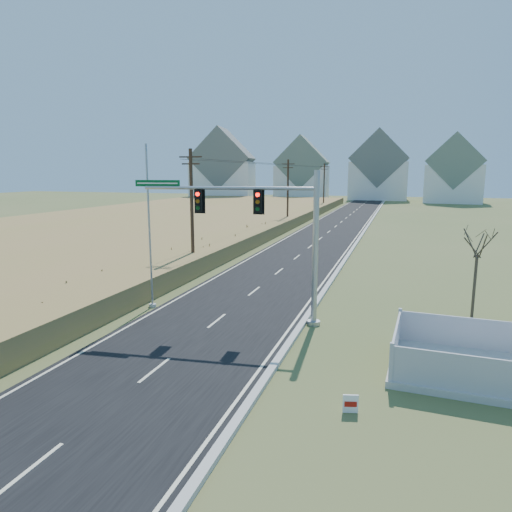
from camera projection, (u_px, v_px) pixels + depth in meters
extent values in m
plane|color=#4C5D2D|center=(180.00, 352.00, 18.81)|extent=(260.00, 260.00, 0.00)
cube|color=black|center=(340.00, 223.00, 65.65)|extent=(8.00, 180.00, 0.06)
cube|color=#B2AFA8|center=(369.00, 224.00, 64.39)|extent=(0.30, 180.00, 0.18)
cube|color=olive|center=(156.00, 221.00, 63.34)|extent=(38.00, 110.00, 1.30)
cylinder|color=#422D1E|center=(192.00, 210.00, 33.99)|extent=(0.26, 0.26, 9.00)
cube|color=#422D1E|center=(191.00, 157.00, 33.28)|extent=(1.80, 0.10, 0.10)
cube|color=#422D1E|center=(191.00, 164.00, 33.37)|extent=(1.40, 0.10, 0.10)
cylinder|color=#422D1E|center=(288.00, 193.00, 62.10)|extent=(0.26, 0.26, 9.00)
cube|color=#422D1E|center=(288.00, 164.00, 61.39)|extent=(1.80, 0.10, 0.10)
cube|color=#422D1E|center=(288.00, 168.00, 61.48)|extent=(1.40, 0.10, 0.10)
cylinder|color=#422D1E|center=(324.00, 187.00, 90.20)|extent=(0.26, 0.26, 9.00)
cube|color=#422D1E|center=(324.00, 167.00, 89.50)|extent=(1.80, 0.10, 0.10)
cube|color=#422D1E|center=(324.00, 169.00, 89.59)|extent=(1.40, 0.10, 0.10)
cube|color=white|center=(223.00, 181.00, 122.96)|extent=(17.38, 13.12, 10.00)
cube|color=slate|center=(223.00, 159.00, 121.89)|extent=(17.69, 13.38, 16.29)
cube|color=white|center=(302.00, 183.00, 124.56)|extent=(14.66, 10.95, 9.00)
cube|color=slate|center=(302.00, 162.00, 123.58)|extent=(14.93, 11.17, 14.26)
cube|color=white|center=(378.00, 181.00, 122.24)|extent=(15.00, 10.00, 10.00)
cube|color=slate|center=(379.00, 158.00, 121.17)|extent=(15.27, 10.20, 15.27)
cube|color=white|center=(454.00, 184.00, 109.45)|extent=(13.87, 10.31, 9.00)
cube|color=slate|center=(455.00, 161.00, 108.47)|extent=(14.12, 10.51, 13.24)
cylinder|color=#9EA0A5|center=(314.00, 323.00, 22.10)|extent=(0.63, 0.63, 0.21)
cylinder|color=#9EA0A5|center=(315.00, 250.00, 21.45)|extent=(0.27, 0.27, 7.39)
cylinder|color=#9EA0A5|center=(228.00, 188.00, 21.77)|extent=(8.42, 1.06, 0.17)
cube|color=black|center=(258.00, 202.00, 21.59)|extent=(0.37, 0.31, 1.05)
cube|color=black|center=(199.00, 201.00, 22.18)|extent=(0.37, 0.31, 1.05)
cube|color=#044F1F|center=(157.00, 183.00, 22.45)|extent=(2.31, 0.29, 0.32)
cube|color=#B7B5AD|center=(486.00, 373.00, 16.49)|extent=(6.88, 4.89, 0.25)
cube|color=#B3B4B8|center=(495.00, 378.00, 14.41)|extent=(6.33, 0.43, 1.27)
cube|color=#B3B4B8|center=(482.00, 334.00, 18.30)|extent=(6.33, 0.43, 1.27)
cube|color=#B3B4B8|center=(396.00, 342.00, 17.47)|extent=(0.31, 4.22, 1.27)
cube|color=white|center=(350.00, 404.00, 13.95)|extent=(0.47, 0.17, 0.59)
cube|color=#A4120A|center=(351.00, 404.00, 13.92)|extent=(0.37, 0.11, 0.17)
cylinder|color=#B7B5AD|center=(153.00, 305.00, 25.04)|extent=(0.39, 0.39, 0.18)
cylinder|color=#9EA0A5|center=(149.00, 228.00, 24.27)|extent=(0.11, 0.11, 8.75)
cylinder|color=#4C3F33|center=(474.00, 286.00, 23.05)|extent=(0.15, 0.15, 3.21)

